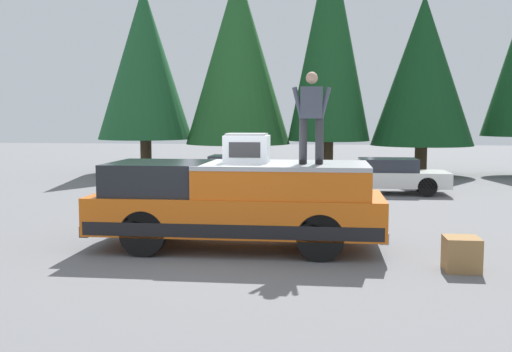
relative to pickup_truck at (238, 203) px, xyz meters
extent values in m
plane|color=slate|center=(-0.29, 0.35, -0.87)|extent=(90.00, 90.00, 0.00)
cube|color=orange|center=(0.00, 0.01, -0.17)|extent=(2.00, 5.50, 0.70)
cube|color=black|center=(0.00, 0.01, -0.37)|extent=(2.01, 5.39, 0.24)
cube|color=black|center=(0.00, 1.52, 0.48)|extent=(1.84, 1.87, 0.60)
cube|color=orange|center=(0.00, -0.87, 0.44)|extent=(1.92, 3.19, 0.52)
cube|color=#A8AAAF|center=(0.00, -0.87, 0.74)|extent=(1.94, 3.19, 0.08)
cube|color=#232326|center=(0.00, 2.70, -0.44)|extent=(1.96, 0.16, 0.20)
cube|color=#B2B5BA|center=(0.00, -2.68, -0.44)|extent=(1.96, 0.16, 0.20)
cylinder|color=black|center=(-0.85, 1.60, -0.45)|extent=(0.30, 0.84, 0.84)
cylinder|color=black|center=(0.85, 1.60, -0.45)|extent=(0.30, 0.84, 0.84)
cylinder|color=black|center=(-0.85, -1.59, -0.45)|extent=(0.30, 0.84, 0.84)
cylinder|color=black|center=(0.85, -1.59, -0.45)|extent=(0.30, 0.84, 0.84)
cube|color=silver|center=(0.04, -0.17, 1.04)|extent=(0.64, 0.84, 0.52)
cube|color=#2D2D30|center=(-0.28, -0.17, 1.04)|extent=(0.01, 0.59, 0.29)
cube|color=#99999E|center=(0.04, -0.17, 1.32)|extent=(0.58, 0.76, 0.04)
cylinder|color=#333338|center=(-0.13, -1.55, 1.20)|extent=(0.15, 0.15, 0.84)
cube|color=black|center=(-0.17, -1.55, 0.82)|extent=(0.26, 0.11, 0.08)
cylinder|color=#333338|center=(-0.13, -1.25, 1.20)|extent=(0.15, 0.15, 0.84)
cube|color=black|center=(-0.17, -1.25, 0.82)|extent=(0.26, 0.11, 0.08)
cube|color=#474C5B|center=(-0.13, -1.40, 1.91)|extent=(0.24, 0.40, 0.58)
sphere|color=tan|center=(-0.13, -1.40, 2.36)|extent=(0.22, 0.22, 0.22)
cylinder|color=#474C5B|center=(-0.16, -1.64, 1.91)|extent=(0.09, 0.23, 0.58)
cylinder|color=#474C5B|center=(-0.16, -1.15, 1.91)|extent=(0.09, 0.23, 0.58)
cube|color=white|center=(8.84, -3.60, -0.38)|extent=(1.64, 4.10, 0.50)
cube|color=#282D38|center=(8.84, -3.70, 0.08)|extent=(1.31, 1.89, 0.42)
cylinder|color=black|center=(8.12, -2.33, -0.56)|extent=(0.20, 0.62, 0.62)
cylinder|color=black|center=(9.56, -2.33, -0.56)|extent=(0.20, 0.62, 0.62)
cylinder|color=black|center=(8.12, -4.87, -0.56)|extent=(0.20, 0.62, 0.62)
cylinder|color=black|center=(9.56, -4.87, -0.56)|extent=(0.20, 0.62, 0.62)
cube|color=gray|center=(9.77, 1.58, -0.38)|extent=(1.64, 4.10, 0.50)
cube|color=#282D38|center=(9.77, 1.48, 0.08)|extent=(1.31, 1.89, 0.42)
cylinder|color=black|center=(9.05, 2.85, -0.56)|extent=(0.20, 0.62, 0.62)
cylinder|color=black|center=(10.49, 2.85, -0.56)|extent=(0.20, 0.62, 0.62)
cylinder|color=black|center=(9.05, 0.31, -0.56)|extent=(0.20, 0.62, 0.62)
cylinder|color=black|center=(10.49, 0.31, -0.56)|extent=(0.20, 0.62, 0.62)
cube|color=olive|center=(-1.28, -3.90, -0.59)|extent=(0.56, 0.56, 0.56)
cylinder|color=#4C3826|center=(15.35, -5.75, -0.22)|extent=(0.52, 0.52, 1.31)
cone|color=#14421E|center=(15.35, -5.75, 3.65)|extent=(4.36, 4.36, 6.42)
cylinder|color=#4C3826|center=(15.43, -1.76, -0.13)|extent=(0.43, 0.43, 1.49)
cone|color=#194C23|center=(15.43, -1.76, 5.11)|extent=(3.60, 3.60, 8.99)
cylinder|color=#4C3826|center=(15.68, 2.31, -0.22)|extent=(0.56, 0.56, 1.31)
cone|color=#235B28|center=(15.68, 2.31, 4.36)|extent=(4.70, 4.70, 7.83)
cylinder|color=#4C3826|center=(15.27, 6.51, -0.11)|extent=(0.51, 0.51, 1.53)
cone|color=#1E562D|center=(15.27, 6.51, 4.08)|extent=(4.23, 4.23, 6.85)
camera|label=1|loc=(-11.25, -1.68, 1.64)|focal=42.02mm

